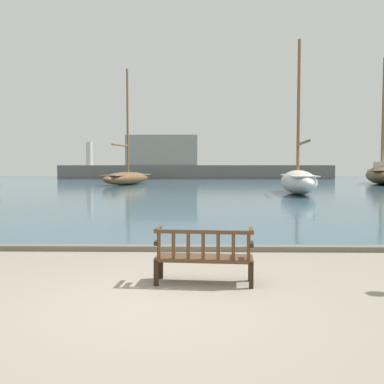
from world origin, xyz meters
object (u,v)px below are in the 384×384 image
(sailboat_distant_harbor, at_px, (382,174))
(sailboat_nearest_port, at_px, (127,177))
(sailboat_mid_port, at_px, (298,181))
(park_bench, at_px, (204,256))

(sailboat_distant_harbor, relative_size, sailboat_nearest_port, 1.13)
(sailboat_nearest_port, bearing_deg, sailboat_mid_port, -46.39)
(sailboat_distant_harbor, bearing_deg, park_bench, -116.37)
(sailboat_nearest_port, height_order, sailboat_mid_port, sailboat_nearest_port)
(park_bench, relative_size, sailboat_mid_port, 0.15)
(park_bench, relative_size, sailboat_nearest_port, 0.14)
(park_bench, xyz_separation_m, sailboat_mid_port, (6.77, 22.84, 0.53))
(sailboat_nearest_port, relative_size, sailboat_mid_port, 1.14)
(sailboat_mid_port, bearing_deg, sailboat_nearest_port, 133.61)
(sailboat_distant_harbor, height_order, sailboat_mid_port, sailboat_distant_harbor)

